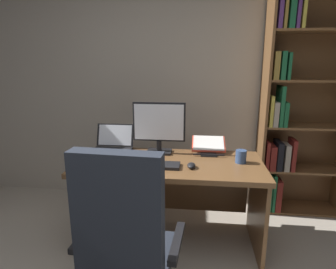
% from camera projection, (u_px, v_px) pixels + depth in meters
% --- Properties ---
extents(wall_back, '(5.42, 0.12, 2.64)m').
position_uv_depth(wall_back, '(179.00, 82.00, 3.12)').
color(wall_back, '#A89E8E').
rests_on(wall_back, ground).
extents(desk, '(1.52, 0.71, 0.74)m').
position_uv_depth(desk, '(171.00, 181.00, 2.45)').
color(desk, brown).
rests_on(desk, ground).
extents(bookshelf, '(0.86, 0.34, 2.28)m').
position_uv_depth(bookshelf, '(296.00, 108.00, 2.82)').
color(bookshelf, brown).
rests_on(bookshelf, ground).
extents(office_chair, '(0.63, 0.60, 1.11)m').
position_uv_depth(office_chair, '(126.00, 253.00, 1.62)').
color(office_chair, black).
rests_on(office_chair, ground).
extents(monitor, '(0.47, 0.16, 0.46)m').
position_uv_depth(monitor, '(159.00, 128.00, 2.51)').
color(monitor, black).
rests_on(monitor, desk).
extents(laptop, '(0.35, 0.30, 0.23)m').
position_uv_depth(laptop, '(112.00, 146.00, 2.60)').
color(laptop, black).
rests_on(laptop, desk).
extents(keyboard, '(0.42, 0.15, 0.02)m').
position_uv_depth(keyboard, '(153.00, 165.00, 2.22)').
color(keyboard, black).
rests_on(keyboard, desk).
extents(computer_mouse, '(0.06, 0.10, 0.04)m').
position_uv_depth(computer_mouse, '(191.00, 165.00, 2.18)').
color(computer_mouse, black).
rests_on(computer_mouse, desk).
extents(reading_stand_with_book, '(0.30, 0.28, 0.12)m').
position_uv_depth(reading_stand_with_book, '(209.00, 145.00, 2.56)').
color(reading_stand_with_book, black).
rests_on(reading_stand_with_book, desk).
extents(open_binder, '(0.52, 0.34, 0.02)m').
position_uv_depth(open_binder, '(108.00, 166.00, 2.20)').
color(open_binder, '#DB422D').
rests_on(open_binder, desk).
extents(notepad, '(0.18, 0.23, 0.01)m').
position_uv_depth(notepad, '(132.00, 158.00, 2.40)').
color(notepad, silver).
rests_on(notepad, desk).
extents(pen, '(0.14, 0.02, 0.01)m').
position_uv_depth(pen, '(134.00, 157.00, 2.39)').
color(pen, navy).
rests_on(pen, notepad).
extents(coffee_mug, '(0.09, 0.09, 0.11)m').
position_uv_depth(coffee_mug, '(241.00, 157.00, 2.29)').
color(coffee_mug, '#334C7A').
rests_on(coffee_mug, desk).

